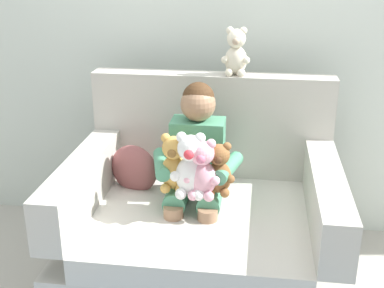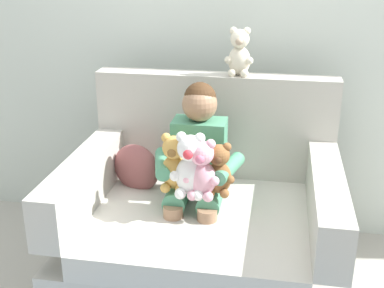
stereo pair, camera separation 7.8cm
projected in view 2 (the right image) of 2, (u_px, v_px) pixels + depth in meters
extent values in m
plane|color=#ADA89E|center=(201.00, 288.00, 2.59)|extent=(8.00, 8.00, 0.00)
cube|color=silver|center=(224.00, 12.00, 2.82)|extent=(6.00, 0.10, 2.60)
cube|color=#BCB7AD|center=(202.00, 260.00, 2.53)|extent=(1.28, 1.02, 0.34)
cube|color=beige|center=(200.00, 227.00, 2.38)|extent=(1.00, 0.88, 0.12)
cube|color=#BCB7AD|center=(215.00, 125.00, 2.73)|extent=(1.28, 0.14, 0.56)
cube|color=#BCB7AD|center=(83.00, 183.00, 2.41)|extent=(0.14, 0.88, 0.24)
cube|color=#BCB7AD|center=(327.00, 202.00, 2.23)|extent=(0.14, 0.88, 0.24)
cube|color=#4C9370|center=(199.00, 153.00, 2.50)|extent=(0.26, 0.16, 0.34)
sphere|color=#9E7556|center=(200.00, 104.00, 2.41)|extent=(0.17, 0.17, 0.17)
sphere|color=#472D19|center=(200.00, 98.00, 2.41)|extent=(0.16, 0.16, 0.16)
cylinder|color=#4C9370|center=(179.00, 194.00, 2.45)|extent=(0.11, 0.26, 0.11)
cylinder|color=#9E7556|center=(173.00, 234.00, 2.39)|extent=(0.09, 0.09, 0.30)
cylinder|color=#4C9370|center=(211.00, 196.00, 2.43)|extent=(0.11, 0.26, 0.11)
cylinder|color=#9E7556|center=(207.00, 238.00, 2.36)|extent=(0.09, 0.09, 0.30)
cylinder|color=#4C9370|center=(162.00, 164.00, 2.42)|extent=(0.13, 0.27, 0.07)
cylinder|color=#4C9370|center=(229.00, 168.00, 2.37)|extent=(0.13, 0.27, 0.07)
ellipsoid|color=#EAA8BC|center=(202.00, 179.00, 2.28)|extent=(0.13, 0.11, 0.17)
sphere|color=#EAA8BC|center=(202.00, 153.00, 2.23)|extent=(0.11, 0.11, 0.11)
sphere|color=#CC6684|center=(200.00, 159.00, 2.18)|extent=(0.04, 0.04, 0.04)
sphere|color=#EAA8BC|center=(193.00, 143.00, 2.22)|extent=(0.04, 0.04, 0.04)
sphere|color=#EAA8BC|center=(187.00, 179.00, 2.26)|extent=(0.04, 0.04, 0.04)
sphere|color=#EAA8BC|center=(192.00, 195.00, 2.27)|extent=(0.05, 0.05, 0.05)
sphere|color=#EAA8BC|center=(211.00, 144.00, 2.21)|extent=(0.04, 0.04, 0.04)
sphere|color=#EAA8BC|center=(215.00, 181.00, 2.24)|extent=(0.04, 0.04, 0.04)
sphere|color=#EAA8BC|center=(208.00, 197.00, 2.25)|extent=(0.05, 0.05, 0.05)
ellipsoid|color=gold|center=(175.00, 172.00, 2.36)|extent=(0.13, 0.11, 0.17)
sphere|color=gold|center=(174.00, 147.00, 2.30)|extent=(0.11, 0.11, 0.11)
sphere|color=brown|center=(172.00, 153.00, 2.26)|extent=(0.04, 0.04, 0.04)
sphere|color=gold|center=(166.00, 138.00, 2.29)|extent=(0.04, 0.04, 0.04)
sphere|color=gold|center=(160.00, 172.00, 2.33)|extent=(0.04, 0.04, 0.04)
sphere|color=gold|center=(165.00, 188.00, 2.34)|extent=(0.05, 0.05, 0.05)
sphere|color=gold|center=(182.00, 139.00, 2.28)|extent=(0.04, 0.04, 0.04)
sphere|color=gold|center=(186.00, 174.00, 2.31)|extent=(0.04, 0.04, 0.04)
sphere|color=gold|center=(180.00, 189.00, 2.33)|extent=(0.05, 0.05, 0.05)
ellipsoid|color=white|center=(191.00, 176.00, 2.30)|extent=(0.14, 0.12, 0.18)
sphere|color=white|center=(190.00, 148.00, 2.24)|extent=(0.12, 0.12, 0.12)
sphere|color=#DB333D|center=(188.00, 154.00, 2.19)|extent=(0.05, 0.05, 0.05)
sphere|color=white|center=(181.00, 137.00, 2.23)|extent=(0.05, 0.05, 0.05)
sphere|color=white|center=(175.00, 176.00, 2.27)|extent=(0.05, 0.05, 0.05)
sphere|color=white|center=(180.00, 194.00, 2.28)|extent=(0.05, 0.05, 0.05)
sphere|color=white|center=(200.00, 138.00, 2.22)|extent=(0.05, 0.05, 0.05)
sphere|color=white|center=(204.00, 178.00, 2.25)|extent=(0.05, 0.05, 0.05)
sphere|color=white|center=(197.00, 195.00, 2.27)|extent=(0.05, 0.05, 0.05)
ellipsoid|color=brown|center=(219.00, 178.00, 2.32)|extent=(0.12, 0.10, 0.15)
sphere|color=brown|center=(219.00, 155.00, 2.26)|extent=(0.10, 0.10, 0.10)
sphere|color=#4C2D19|center=(218.00, 160.00, 2.23)|extent=(0.04, 0.04, 0.04)
sphere|color=brown|center=(212.00, 146.00, 2.26)|extent=(0.04, 0.04, 0.04)
sphere|color=brown|center=(206.00, 178.00, 2.29)|extent=(0.04, 0.04, 0.04)
sphere|color=brown|center=(210.00, 192.00, 2.30)|extent=(0.04, 0.04, 0.04)
sphere|color=brown|center=(227.00, 147.00, 2.25)|extent=(0.04, 0.04, 0.04)
sphere|color=brown|center=(230.00, 180.00, 2.28)|extent=(0.04, 0.04, 0.04)
sphere|color=brown|center=(224.00, 194.00, 2.29)|extent=(0.04, 0.04, 0.04)
ellipsoid|color=silver|center=(239.00, 61.00, 2.58)|extent=(0.11, 0.10, 0.15)
sphere|color=silver|center=(240.00, 39.00, 2.53)|extent=(0.10, 0.10, 0.10)
sphere|color=tan|center=(239.00, 42.00, 2.50)|extent=(0.04, 0.04, 0.04)
sphere|color=silver|center=(233.00, 31.00, 2.53)|extent=(0.04, 0.04, 0.04)
sphere|color=silver|center=(228.00, 60.00, 2.56)|extent=(0.04, 0.04, 0.04)
sphere|color=silver|center=(232.00, 73.00, 2.57)|extent=(0.04, 0.04, 0.04)
sphere|color=silver|center=(247.00, 31.00, 2.52)|extent=(0.04, 0.04, 0.04)
sphere|color=silver|center=(249.00, 61.00, 2.55)|extent=(0.04, 0.04, 0.04)
sphere|color=silver|center=(244.00, 73.00, 2.56)|extent=(0.04, 0.04, 0.04)
ellipsoid|color=#8C4C4C|center=(136.00, 168.00, 2.63)|extent=(0.28, 0.18, 0.26)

